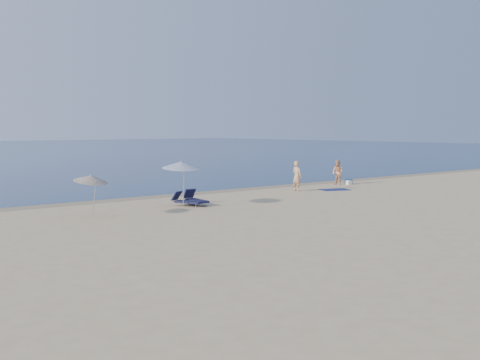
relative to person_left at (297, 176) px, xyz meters
name	(u,v)px	position (x,y,z in m)	size (l,w,h in m)	color
wet_sand_strip	(249,189)	(-1.40, 2.99, -0.95)	(240.00, 1.60, 0.00)	#847254
person_left	(297,176)	(0.00, 0.00, 0.00)	(0.69, 0.46, 1.90)	tan
person_right	(338,172)	(5.19, 1.19, -0.09)	(0.84, 0.65, 1.73)	tan
beach_towel	(335,190)	(2.38, -1.06, -0.94)	(1.83, 1.02, 0.03)	#101851
white_bag	(349,183)	(5.92, 0.80, -0.81)	(0.33, 0.28, 0.28)	white
blue_cooler	(349,182)	(6.33, 1.16, -0.79)	(0.46, 0.33, 0.33)	#1F6DAC
umbrella_near	(181,165)	(-9.90, -1.79, 1.17)	(2.38, 2.39, 2.43)	silver
umbrella_far	(91,178)	(-14.94, -2.22, 0.79)	(1.83, 1.85, 2.05)	silver
lounger_left	(186,201)	(-9.46, -1.60, -0.69)	(1.09, 1.73, 0.73)	#131635
lounger_right	(196,199)	(-8.82, -1.50, -0.66)	(0.78, 1.84, 0.79)	#15163B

